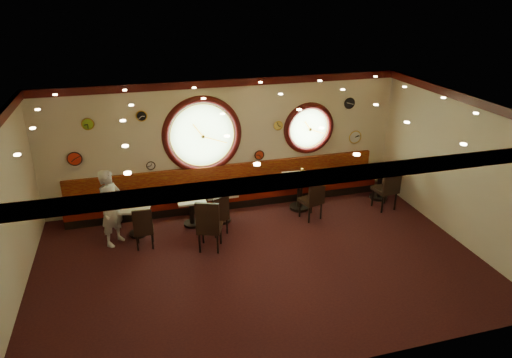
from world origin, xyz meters
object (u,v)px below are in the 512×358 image
condiment_d_pepper (300,175)px  condiment_e_salt (376,168)px  table_e (380,180)px  waiter (111,208)px  condiment_b_pepper (193,198)px  condiment_e_pepper (384,169)px  condiment_c_pepper (219,189)px  chair_c (219,213)px  condiment_b_salt (187,195)px  table_b (191,208)px  condiment_a_pepper (134,206)px  condiment_c_salt (217,189)px  chair_e (389,184)px  table_a (137,217)px  condiment_d_bottle (302,172)px  condiment_c_bottle (222,187)px  condiment_d_salt (297,174)px  condiment_a_salt (132,204)px  chair_a (143,226)px  condiment_e_bottle (386,166)px  condiment_a_bottle (139,201)px  table_c (221,202)px  condiment_b_bottle (196,192)px  table_d (300,189)px  chair_d (314,196)px  chair_b (209,223)px

condiment_d_pepper → condiment_e_salt: 2.13m
table_e → waiter: (-6.75, -0.48, 0.35)m
condiment_b_pepper → condiment_e_pepper: condiment_e_pepper is taller
condiment_c_pepper → chair_c: bearing=-102.4°
table_e → condiment_b_salt: bearing=-179.2°
table_b → condiment_a_pepper: 1.34m
condiment_c_salt → condiment_a_pepper: (-1.91, -0.23, -0.08)m
chair_e → condiment_b_salt: (-4.93, 0.59, 0.06)m
table_a → condiment_d_bottle: condiment_d_bottle is taller
condiment_c_bottle → condiment_d_salt: bearing=3.9°
table_b → waiter: (-1.75, -0.36, 0.42)m
condiment_b_salt → waiter: waiter is taller
condiment_a_salt → condiment_d_bottle: condiment_d_bottle is taller
chair_a → condiment_e_bottle: 6.36m
condiment_b_salt → condiment_a_bottle: condiment_a_bottle is taller
condiment_a_pepper → condiment_d_pepper: size_ratio=0.83×
table_a → condiment_a_bottle: 0.37m
condiment_b_pepper → condiment_e_salt: 4.84m
table_c → condiment_b_bottle: (-0.56, 0.08, 0.29)m
table_e → chair_e: chair_e is taller
condiment_c_salt → condiment_a_pepper: condiment_c_salt is taller
chair_c → condiment_e_pepper: size_ratio=5.36×
chair_e → condiment_d_bottle: bearing=151.7°
condiment_c_pepper → condiment_c_salt: bearing=161.5°
condiment_e_salt → waiter: (-6.61, -0.50, -0.01)m
condiment_a_bottle → condiment_c_bottle: (1.92, 0.06, 0.08)m
table_e → waiter: size_ratio=0.47×
condiment_a_bottle → condiment_e_salt: (6.02, 0.15, 0.08)m
condiment_a_salt → chair_c: bearing=-15.6°
condiment_d_pepper → condiment_d_bottle: (0.09, 0.12, 0.04)m
chair_a → condiment_a_bottle: bearing=96.5°
table_d → condiment_e_salt: bearing=0.5°
table_d → chair_e: size_ratio=1.16×
condiment_d_salt → condiment_e_salt: 2.17m
chair_c → condiment_c_salt: size_ratio=6.90×
chair_d → condiment_d_pepper: chair_d is taller
chair_d → waiter: waiter is taller
chair_b → condiment_e_salt: chair_b is taller
condiment_e_salt → chair_e: bearing=-91.8°
condiment_a_salt → condiment_e_pepper: condiment_e_pepper is taller
chair_b → condiment_c_salt: bearing=91.9°
chair_e → condiment_e_bottle: chair_e is taller
condiment_c_bottle → condiment_b_salt: bearing=-179.8°
condiment_b_salt → table_c: bearing=-3.0°
chair_b → condiment_d_pepper: 2.88m
table_c → condiment_e_bottle: bearing=2.2°
table_b → condiment_b_pepper: condiment_b_pepper is taller
table_a → condiment_e_bottle: 6.43m
table_a → condiment_c_pepper: (1.93, 0.15, 0.40)m
condiment_c_salt → condiment_d_pepper: condiment_d_pepper is taller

